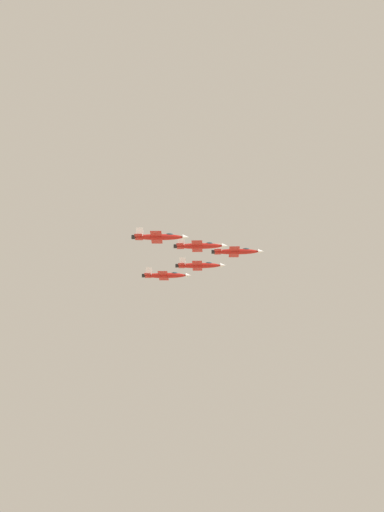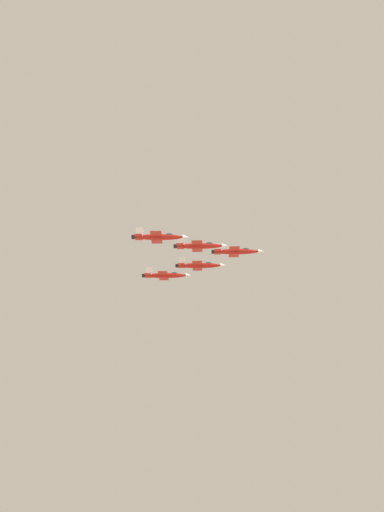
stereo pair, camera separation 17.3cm
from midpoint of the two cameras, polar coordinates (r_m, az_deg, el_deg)
name	(u,v)px [view 1 (the left image)]	position (r m, az deg, el deg)	size (l,w,h in m)	color
jet_lead	(236,251)	(224.02, 3.70, 0.38)	(15.48, 11.23, 3.61)	red
jet_left_wingman	(199,265)	(232.97, 0.61, -0.78)	(15.58, 11.23, 3.62)	red
jet_right_wingman	(200,246)	(213.41, 0.61, 0.86)	(15.36, 11.11, 3.58)	red
jet_left_outer	(165,275)	(242.96, -2.25, -1.62)	(15.89, 11.40, 3.69)	red
jet_right_outer	(159,237)	(203.82, -2.80, 1.61)	(15.64, 10.82, 3.60)	red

